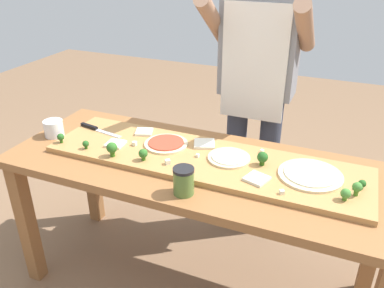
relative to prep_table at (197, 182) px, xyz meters
The scene contains 27 objects.
ground_plane 0.65m from the prep_table, ahead, with size 8.00×8.00×0.00m, color brown.
prep_table is the anchor object (origin of this frame).
cutting_board 0.12m from the prep_table, 34.78° to the left, with size 1.46×0.40×0.03m, color #B27F47.
chefs_knife 0.62m from the prep_table, behind, with size 0.27×0.07×0.02m.
pizza_whole_cheese_artichoke 0.52m from the prep_table, ahead, with size 0.27×0.27×0.02m.
pizza_whole_white_garlic 0.20m from the prep_table, 19.44° to the left, with size 0.19×0.19×0.02m.
pizza_whole_tomato_red 0.24m from the prep_table, 161.06° to the left, with size 0.21×0.21×0.02m.
pizza_slice_near_left 0.43m from the prep_table, behind, with size 0.08×0.08×0.01m, color silver.
pizza_slice_near_right 0.34m from the prep_table, 14.34° to the right, with size 0.09×0.09×0.01m, color silver.
pizza_slice_far_right 0.19m from the prep_table, 96.43° to the left, with size 0.10×0.10×0.01m, color silver.
pizza_slice_center 0.40m from the prep_table, 158.04° to the left, with size 0.08×0.08×0.01m, color silver.
broccoli_floret_center_left 0.71m from the prep_table, ahead, with size 0.03×0.03×0.04m.
broccoli_floret_front_right 0.70m from the prep_table, ahead, with size 0.04×0.04×0.06m.
broccoli_floret_center_right 0.55m from the prep_table, 167.08° to the right, with size 0.03×0.03×0.04m.
broccoli_floret_back_mid 0.67m from the prep_table, ahead, with size 0.04×0.04×0.05m.
broccoli_floret_front_mid 0.69m from the prep_table, behind, with size 0.03×0.03×0.05m.
broccoli_floret_back_left 0.34m from the prep_table, 10.38° to the left, with size 0.05×0.05×0.06m.
broccoli_floret_back_right 0.42m from the prep_table, 159.78° to the right, with size 0.05×0.05×0.07m.
broccoli_floret_front_left 0.29m from the prep_table, 152.64° to the right, with size 0.04×0.04×0.05m.
cheese_crumble_a 0.34m from the prep_table, 32.57° to the left, with size 0.01×0.01×0.01m, color silver.
cheese_crumble_b 0.14m from the prep_table, 94.30° to the left, with size 0.01×0.01×0.01m, color white.
cheese_crumble_c 0.20m from the prep_table, 134.08° to the right, with size 0.02×0.02×0.02m, color silver.
cheese_crumble_d 0.35m from the prep_table, behind, with size 0.02×0.02×0.02m, color silver.
cheese_crumble_e 0.46m from the prep_table, 18.45° to the right, with size 0.02×0.02×0.02m, color silver.
flour_cup 0.80m from the prep_table, behind, with size 0.10×0.10×0.08m.
sauce_jar 0.30m from the prep_table, 79.81° to the right, with size 0.09×0.09×0.11m.
cook_center 0.71m from the prep_table, 79.90° to the left, with size 0.54×0.39×1.67m.
Camera 1 is at (0.59, -1.46, 1.65)m, focal length 37.15 mm.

